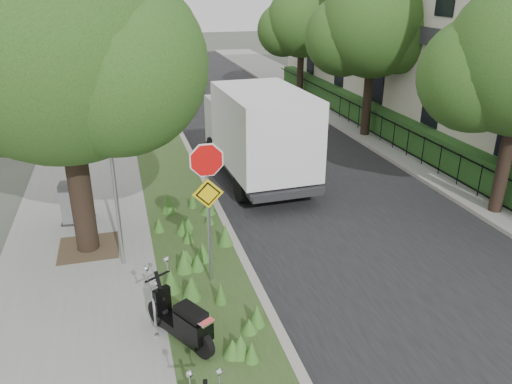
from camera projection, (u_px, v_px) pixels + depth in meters
ground at (281, 290)px, 10.64m from camera, size 120.00×120.00×0.00m
sidewalk_near at (88, 158)px, 18.45m from camera, size 3.50×60.00×0.12m
verge at (163, 152)px, 19.13m from camera, size 2.00×60.00×0.12m
kerb_near at (189, 150)px, 19.38m from camera, size 0.20×60.00×0.13m
road at (275, 144)px, 20.26m from camera, size 7.00×60.00×0.01m
kerb_far at (353, 136)px, 21.10m from camera, size 0.20×60.00×0.13m
footpath_far at (389, 133)px, 21.52m from camera, size 3.20×60.00×0.12m
street_tree_main at (55, 48)px, 10.32m from camera, size 6.21×5.54×7.66m
bare_post at (114, 183)px, 10.63m from camera, size 0.08×0.08×4.00m
bike_hoop at (154, 307)px, 9.25m from camera, size 0.06×0.78×0.77m
sign_assembly at (208, 186)px, 9.91m from camera, size 0.94×0.08×3.22m
fence_far at (370, 121)px, 21.04m from camera, size 0.04×24.00×1.00m
hedge_far at (385, 120)px, 21.21m from camera, size 1.00×24.00×1.10m
terrace_houses at (470, 32)px, 20.75m from camera, size 7.40×26.40×8.20m
far_tree_b at (371, 29)px, 19.59m from camera, size 4.83×4.31×6.56m
far_tree_c at (301, 25)px, 26.85m from camera, size 4.37×3.89×5.93m
scooter_near at (186, 326)px, 8.70m from camera, size 1.03×1.58×0.84m
box_truck at (258, 130)px, 15.95m from camera, size 2.52×5.88×2.62m
utility_cabinet at (76, 203)px, 13.24m from camera, size 0.89×0.64×1.11m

